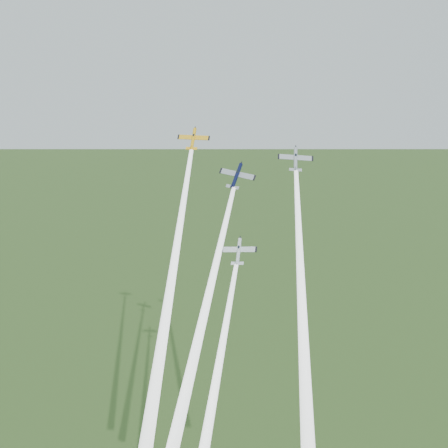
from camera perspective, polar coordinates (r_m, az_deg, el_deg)
The scene contains 8 objects.
plane_yellow at distance 128.75m, azimuth -3.15°, elevation 8.63°, with size 7.42×7.36×1.16m, color #F6AF15, non-canonical shape.
smoke_trail_yellow at distance 111.46m, azimuth -5.49°, elevation -6.54°, with size 2.60×2.60×66.33m, color white, non-canonical shape.
plane_navy at distance 124.50m, azimuth 1.29°, elevation 4.91°, with size 8.26×8.20×1.29m, color black, non-canonical shape.
smoke_trail_navy at distance 110.83m, azimuth -2.20°, elevation -9.83°, with size 2.60×2.60×61.29m, color white, non-canonical shape.
plane_silver_right at distance 126.16m, azimuth 7.29°, elevation 6.55°, with size 7.92×7.86×1.24m, color #A8AFB6, non-canonical shape.
smoke_trail_silver_right at distance 110.81m, azimuth 7.90°, elevation -7.62°, with size 2.60×2.60×59.59m, color white, non-canonical shape.
plane_silver_low at distance 120.82m, azimuth 1.50°, elevation -2.81°, with size 7.87×7.80×1.23m, color silver, non-canonical shape.
smoke_trail_silver_low at distance 111.67m, azimuth -1.13°, elevation -17.33°, with size 2.60×2.60×55.98m, color white, non-canonical shape.
Camera 1 is at (16.51, -123.72, 123.02)m, focal length 45.00 mm.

